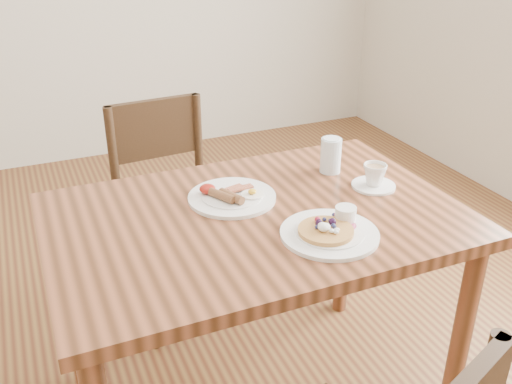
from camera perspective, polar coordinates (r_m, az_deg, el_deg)
dining_table at (r=1.72m, az=0.00°, el=-5.06°), size 1.20×0.80×0.75m
chair_far at (r=2.32m, az=-8.55°, el=-0.96°), size 0.45×0.45×0.88m
pancake_plate at (r=1.57m, az=7.45°, el=-3.84°), size 0.27×0.27×0.06m
breakfast_plate at (r=1.74m, az=-2.54°, el=-0.42°), size 0.27×0.27×0.04m
teacup_saucer at (r=1.85m, az=11.74°, el=1.44°), size 0.14×0.14×0.08m
water_glass at (r=1.93m, az=7.48°, el=3.65°), size 0.07×0.07×0.12m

